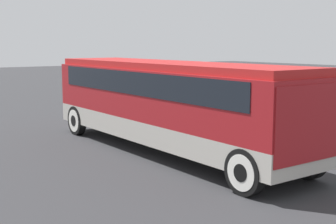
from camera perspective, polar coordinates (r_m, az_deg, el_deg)
ground_plane at (r=15.24m, az=0.00°, el=-4.88°), size 120.00×120.00×0.00m
tour_bus at (r=14.86m, az=0.22°, el=1.71°), size 11.02×2.59×2.91m
parked_car_near at (r=17.76m, az=16.39°, el=-1.22°), size 4.12×1.84×1.28m
parked_car_mid at (r=21.74m, az=5.27°, el=0.93°), size 4.43×1.88×1.43m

